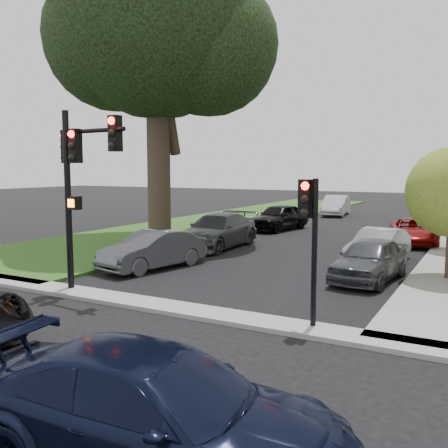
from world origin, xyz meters
The scene contains 15 objects.
ground centered at (0.00, 0.00, 0.00)m, with size 140.00×140.00×0.00m, color black.
grass_strip centered at (-9.00, 24.00, 0.06)m, with size 8.00×44.00×0.12m, color #2E4E1D.
sidewalk_cross centered at (0.00, 2.00, 0.06)m, with size 60.00×1.00×0.12m, color #A1A09D.
eucalyptus centered at (-8.05, 12.56, 11.41)m, with size 11.80×10.71×16.71m.
traffic_signal_main centered at (-3.37, 2.24, 3.75)m, with size 2.66×0.69×5.44m.
traffic_signal_secondary centered at (3.76, 2.19, 2.46)m, with size 0.47×0.38×3.52m.
car_cross_far centered at (3.89, -3.91, 0.76)m, with size 2.12×5.21×1.51m, color black.
car_parked_0 centered at (3.87, 8.06, 0.72)m, with size 1.70×4.23×1.44m, color #3F4247.
car_parked_1 centered at (3.51, 11.25, 0.68)m, with size 1.44×4.14×1.36m, color #999BA0.
car_parked_2 centered at (3.97, 17.25, 0.64)m, with size 2.11×4.57×1.27m, color maroon.
car_parked_4 centered at (3.97, 29.89, 0.71)m, with size 2.00×4.91×1.43m, color #999BA0.
car_parked_5 centered at (-3.65, 6.18, 0.71)m, with size 1.51×4.33×1.43m, color #3F4247.
car_parked_6 centered at (-3.99, 11.62, 0.80)m, with size 2.24×5.51×1.60m, color #3F4247.
car_parked_7 centered at (-3.97, 19.18, 0.80)m, with size 1.88×4.67×1.59m, color black.
car_parked_9 centered at (-3.58, 29.99, 0.79)m, with size 1.67×4.80×1.58m, color silver.
Camera 1 is at (7.45, -8.66, 3.76)m, focal length 40.00 mm.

